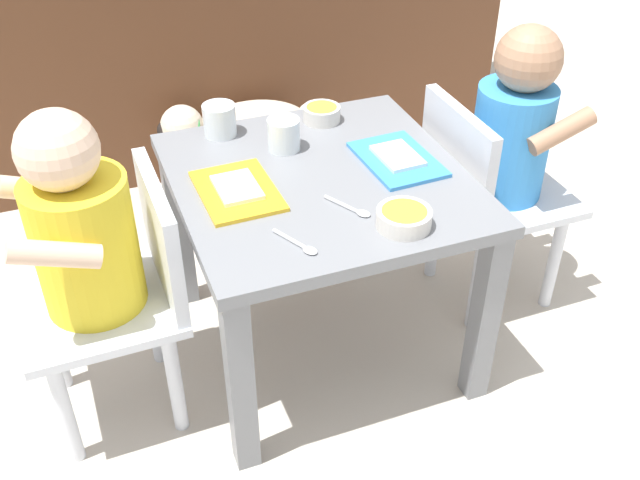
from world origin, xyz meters
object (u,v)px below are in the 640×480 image
object	(u,v)px
water_cup_right	(284,136)
veggie_bowl_near	(404,218)
food_tray_left	(237,190)
seated_child_right	(506,141)
water_cup_left	(220,122)
seated_child_left	(91,242)
spoon_by_right_tray	(352,208)
dog	(243,132)
dining_table	(320,209)
food_tray_right	(397,158)
spoon_by_left_tray	(299,244)
veggie_bowl_far	(322,113)

from	to	relation	value
water_cup_right	veggie_bowl_near	size ratio (longest dim) A/B	0.68
food_tray_left	seated_child_right	bearing A→B (deg)	2.62
water_cup_left	veggie_bowl_near	xyz separation A→B (m)	(0.21, -0.43, -0.01)
seated_child_right	water_cup_left	world-z (taller)	seated_child_right
seated_child_left	veggie_bowl_near	xyz separation A→B (m)	(0.51, -0.17, 0.04)
water_cup_left	spoon_by_right_tray	world-z (taller)	water_cup_left
spoon_by_right_tray	dog	bearing A→B (deg)	89.18
dining_table	water_cup_left	xyz separation A→B (m)	(-0.13, 0.23, 0.10)
spoon_by_right_tray	food_tray_right	bearing A→B (deg)	40.58
dining_table	seated_child_right	bearing A→B (deg)	3.78
water_cup_left	spoon_by_left_tray	size ratio (longest dim) A/B	0.72
water_cup_left	seated_child_right	bearing A→B (deg)	-19.64
veggie_bowl_near	spoon_by_right_tray	xyz separation A→B (m)	(-0.06, 0.08, -0.01)
water_cup_left	spoon_by_right_tray	size ratio (longest dim) A/B	0.73
dog	veggie_bowl_near	distance (m)	0.92
food_tray_left	food_tray_right	size ratio (longest dim) A/B	0.98
water_cup_left	spoon_by_left_tray	distance (m)	0.43
seated_child_right	veggie_bowl_far	bearing A→B (deg)	151.93
dog	water_cup_left	xyz separation A→B (m)	(-0.16, -0.45, 0.27)
dining_table	food_tray_right	bearing A→B (deg)	0.47
dining_table	veggie_bowl_near	bearing A→B (deg)	-69.56
veggie_bowl_near	spoon_by_right_tray	bearing A→B (deg)	128.67
seated_child_left	seated_child_right	world-z (taller)	seated_child_left
seated_child_left	seated_child_right	xyz separation A→B (m)	(0.87, 0.06, -0.00)
food_tray_right	veggie_bowl_near	world-z (taller)	veggie_bowl_near
dog	water_cup_right	xyz separation A→B (m)	(-0.05, -0.55, 0.27)
seated_child_left	spoon_by_left_tray	world-z (taller)	seated_child_left
seated_child_left	food_tray_right	bearing A→B (deg)	3.06
seated_child_left	food_tray_left	size ratio (longest dim) A/B	3.41
dining_table	spoon_by_left_tray	size ratio (longest dim) A/B	5.94
water_cup_left	dining_table	bearing A→B (deg)	-59.89
seated_child_left	water_cup_left	world-z (taller)	seated_child_left
food_tray_right	spoon_by_left_tray	distance (m)	0.34
dog	water_cup_left	world-z (taller)	water_cup_left
food_tray_left	seated_child_left	bearing A→B (deg)	-173.29
seated_child_left	dog	xyz separation A→B (m)	(0.46, 0.71, -0.22)
dining_table	seated_child_right	distance (m)	0.44
food_tray_left	veggie_bowl_far	size ratio (longest dim) A/B	2.43
seated_child_right	dog	size ratio (longest dim) A/B	1.47
seated_child_right	food_tray_left	bearing A→B (deg)	-177.38
seated_child_left	veggie_bowl_near	distance (m)	0.54
food_tray_right	dog	bearing A→B (deg)	101.48
water_cup_right	spoon_by_left_tray	world-z (taller)	water_cup_right
food_tray_left	veggie_bowl_near	xyz separation A→B (m)	(0.24, -0.21, 0.01)
food_tray_left	veggie_bowl_near	distance (m)	0.32
seated_child_right	spoon_by_right_tray	world-z (taller)	seated_child_right
food_tray_left	veggie_bowl_near	bearing A→B (deg)	-40.74
food_tray_left	spoon_by_left_tray	world-z (taller)	food_tray_left
food_tray_right	spoon_by_left_tray	world-z (taller)	food_tray_right
seated_child_right	veggie_bowl_far	xyz separation A→B (m)	(-0.35, 0.19, 0.04)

